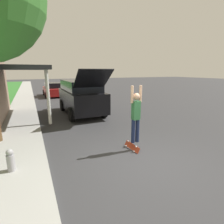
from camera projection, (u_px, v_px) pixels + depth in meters
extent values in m
plane|color=#333335|center=(143.00, 161.00, 5.43)|extent=(120.00, 120.00, 0.00)
cube|color=#9E9E99|center=(21.00, 123.00, 9.22)|extent=(1.80, 80.00, 0.10)
cube|color=#28282D|center=(21.00, 68.00, 9.38)|extent=(2.60, 4.98, 0.20)
cylinder|color=silver|center=(48.00, 98.00, 8.60)|extent=(0.16, 0.16, 2.70)
cube|color=black|center=(81.00, 100.00, 11.13)|extent=(1.99, 4.70, 1.16)
cube|color=black|center=(80.00, 85.00, 11.03)|extent=(1.83, 3.67, 0.63)
cylinder|color=black|center=(62.00, 105.00, 12.15)|extent=(0.24, 0.79, 0.79)
cylinder|color=black|center=(89.00, 103.00, 12.94)|extent=(0.24, 0.79, 0.79)
cylinder|color=black|center=(72.00, 114.00, 9.58)|extent=(0.24, 0.79, 0.79)
cylinder|color=black|center=(104.00, 111.00, 10.36)|extent=(0.24, 0.79, 0.79)
cube|color=black|center=(93.00, 79.00, 8.69)|extent=(1.75, 1.34, 0.96)
cube|color=maroon|center=(53.00, 91.00, 19.21)|extent=(1.82, 4.24, 0.75)
cube|color=black|center=(53.00, 85.00, 18.97)|extent=(1.60, 2.20, 0.54)
cylinder|color=black|center=(44.00, 92.00, 20.02)|extent=(0.20, 0.60, 0.60)
cylinder|color=black|center=(60.00, 92.00, 20.75)|extent=(0.20, 0.60, 0.60)
cylinder|color=black|center=(46.00, 95.00, 17.78)|extent=(0.20, 0.60, 0.60)
cylinder|color=black|center=(63.00, 94.00, 18.51)|extent=(0.20, 0.60, 0.60)
cylinder|color=#192347|center=(133.00, 131.00, 5.95)|extent=(0.13, 0.13, 0.82)
cylinder|color=#192347|center=(137.00, 131.00, 6.02)|extent=(0.13, 0.13, 0.82)
cube|color=#337042|center=(136.00, 110.00, 5.82)|extent=(0.25, 0.20, 0.63)
sphere|color=tan|center=(136.00, 96.00, 5.71)|extent=(0.23, 0.23, 0.23)
cylinder|color=tan|center=(132.00, 94.00, 5.63)|extent=(0.09, 0.09, 0.56)
cylinder|color=tan|center=(141.00, 94.00, 5.76)|extent=(0.09, 0.09, 0.56)
cube|color=#B73D23|center=(132.00, 147.00, 6.18)|extent=(0.18, 0.76, 0.22)
cylinder|color=silver|center=(128.00, 141.00, 6.34)|extent=(0.03, 0.06, 0.06)
cylinder|color=silver|center=(126.00, 146.00, 6.34)|extent=(0.03, 0.06, 0.06)
cylinder|color=silver|center=(136.00, 147.00, 5.95)|extent=(0.03, 0.06, 0.06)
cylinder|color=silver|center=(134.00, 151.00, 5.95)|extent=(0.03, 0.06, 0.06)
cylinder|color=#99999E|center=(11.00, 163.00, 4.66)|extent=(0.20, 0.20, 0.46)
sphere|color=#99999E|center=(9.00, 152.00, 4.59)|extent=(0.18, 0.18, 0.18)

